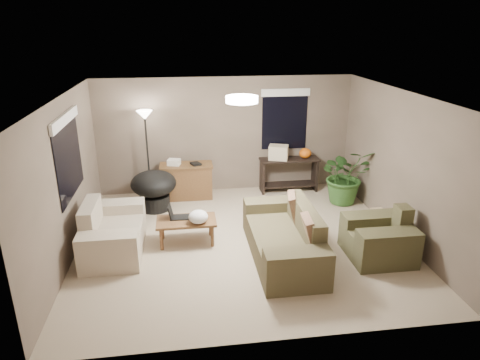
{
  "coord_description": "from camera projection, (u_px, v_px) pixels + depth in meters",
  "views": [
    {
      "loc": [
        -0.93,
        -6.5,
        3.54
      ],
      "look_at": [
        0.0,
        0.2,
        1.05
      ],
      "focal_mm": 32.0,
      "sensor_mm": 36.0,
      "label": 1
    }
  ],
  "objects": [
    {
      "name": "room_shell",
      "position": [
        242.0,
        173.0,
        6.96
      ],
      "size": [
        5.5,
        5.5,
        5.5
      ],
      "color": "tan",
      "rests_on": "ground"
    },
    {
      "name": "main_sofa",
      "position": [
        285.0,
        239.0,
        6.82
      ],
      "size": [
        0.95,
        2.2,
        0.85
      ],
      "color": "#4C452D",
      "rests_on": "ground"
    },
    {
      "name": "throw_pillows",
      "position": [
        302.0,
        218.0,
        6.73
      ],
      "size": [
        0.32,
        1.38,
        0.47
      ],
      "color": "#8C7251",
      "rests_on": "main_sofa"
    },
    {
      "name": "loveseat",
      "position": [
        112.0,
        234.0,
        7.0
      ],
      "size": [
        0.9,
        1.6,
        0.85
      ],
      "color": "beige",
      "rests_on": "ground"
    },
    {
      "name": "armchair",
      "position": [
        379.0,
        240.0,
        6.81
      ],
      "size": [
        0.95,
        1.0,
        0.85
      ],
      "color": "brown",
      "rests_on": "ground"
    },
    {
      "name": "coffee_table",
      "position": [
        186.0,
        223.0,
        7.23
      ],
      "size": [
        1.0,
        0.55,
        0.42
      ],
      "color": "brown",
      "rests_on": "ground"
    },
    {
      "name": "laptop",
      "position": [
        176.0,
        215.0,
        7.25
      ],
      "size": [
        0.37,
        0.24,
        0.24
      ],
      "color": "black",
      "rests_on": "coffee_table"
    },
    {
      "name": "plastic_bag",
      "position": [
        198.0,
        217.0,
        7.05
      ],
      "size": [
        0.39,
        0.36,
        0.23
      ],
      "primitive_type": "ellipsoid",
      "rotation": [
        0.0,
        0.0,
        0.25
      ],
      "color": "white",
      "rests_on": "coffee_table"
    },
    {
      "name": "desk",
      "position": [
        187.0,
        181.0,
        9.1
      ],
      "size": [
        1.1,
        0.5,
        0.75
      ],
      "color": "brown",
      "rests_on": "ground"
    },
    {
      "name": "desk_papers",
      "position": [
        178.0,
        163.0,
        8.92
      ],
      "size": [
        0.72,
        0.32,
        0.12
      ],
      "color": "silver",
      "rests_on": "desk"
    },
    {
      "name": "console_table",
      "position": [
        289.0,
        172.0,
        9.46
      ],
      "size": [
        1.3,
        0.4,
        0.75
      ],
      "color": "black",
      "rests_on": "ground"
    },
    {
      "name": "pumpkin",
      "position": [
        305.0,
        153.0,
        9.36
      ],
      "size": [
        0.33,
        0.33,
        0.22
      ],
      "primitive_type": "ellipsoid",
      "rotation": [
        0.0,
        0.0,
        -0.27
      ],
      "color": "orange",
      "rests_on": "console_table"
    },
    {
      "name": "cardboard_box",
      "position": [
        278.0,
        152.0,
        9.27
      ],
      "size": [
        0.48,
        0.42,
        0.3
      ],
      "primitive_type": "cube",
      "rotation": [
        0.0,
        0.0,
        -0.32
      ],
      "color": "beige",
      "rests_on": "console_table"
    },
    {
      "name": "papasan_chair",
      "position": [
        154.0,
        187.0,
        8.5
      ],
      "size": [
        1.11,
        1.11,
        0.8
      ],
      "color": "black",
      "rests_on": "ground"
    },
    {
      "name": "floor_lamp",
      "position": [
        145.0,
        126.0,
        8.57
      ],
      "size": [
        0.32,
        0.32,
        1.91
      ],
      "color": "black",
      "rests_on": "ground"
    },
    {
      "name": "ceiling_fixture",
      "position": [
        242.0,
        99.0,
        6.54
      ],
      "size": [
        0.5,
        0.5,
        0.1
      ],
      "primitive_type": "cylinder",
      "color": "white",
      "rests_on": "room_shell"
    },
    {
      "name": "houseplant",
      "position": [
        345.0,
        181.0,
        8.84
      ],
      "size": [
        1.07,
        1.19,
        0.93
      ],
      "primitive_type": "imported",
      "color": "#2D5923",
      "rests_on": "ground"
    },
    {
      "name": "cat_scratching_post",
      "position": [
        377.0,
        225.0,
        7.49
      ],
      "size": [
        0.32,
        0.32,
        0.5
      ],
      "color": "tan",
      "rests_on": "ground"
    },
    {
      "name": "window_left",
      "position": [
        67.0,
        142.0,
        6.7
      ],
      "size": [
        0.05,
        1.56,
        1.33
      ],
      "color": "black",
      "rests_on": "room_shell"
    },
    {
      "name": "window_back",
      "position": [
        285.0,
        109.0,
        9.24
      ],
      "size": [
        1.06,
        0.05,
        1.33
      ],
      "color": "black",
      "rests_on": "room_shell"
    }
  ]
}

